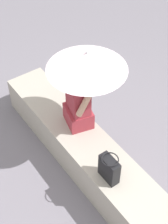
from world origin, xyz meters
The scene contains 5 objects.
ground_plane centered at (0.00, 0.00, 0.00)m, with size 14.00×14.00×0.00m, color slate.
stone_bench centered at (0.00, 0.00, 0.23)m, with size 3.13×0.53×0.47m, color #A8A093.
person_seated centered at (-0.37, 0.10, 0.86)m, with size 0.50×0.36×0.90m.
parasol centered at (-0.28, 0.15, 1.41)m, with size 0.86×0.86×1.07m.
handbag_black centered at (0.47, -0.10, 0.62)m, with size 0.24×0.18×0.32m.
Camera 1 is at (2.00, -1.51, 3.52)m, focal length 55.32 mm.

